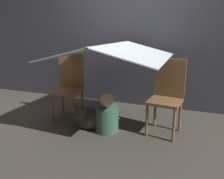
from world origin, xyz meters
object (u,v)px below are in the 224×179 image
object	(u,v)px
chair_left	(69,85)
dog	(85,117)
person_front	(107,116)
chair_right	(167,94)

from	to	relation	value
chair_left	dog	bearing A→B (deg)	-43.84
person_front	dog	bearing A→B (deg)	-166.10
person_front	chair_left	bearing A→B (deg)	159.16
chair_left	person_front	size ratio (longest dim) A/B	1.82
chair_right	person_front	bearing A→B (deg)	-151.14
chair_left	dog	world-z (taller)	chair_left
chair_left	chair_right	distance (m)	1.47
chair_right	person_front	size ratio (longest dim) A/B	1.82
chair_right	chair_left	bearing A→B (deg)	-171.77
chair_left	dog	distance (m)	0.65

